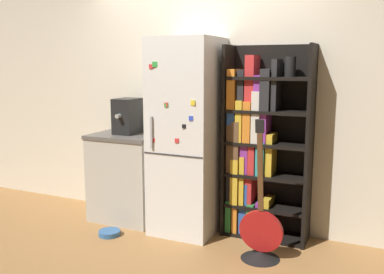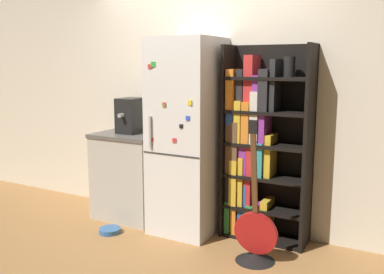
% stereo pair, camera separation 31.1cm
% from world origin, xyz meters
% --- Properties ---
extents(ground_plane, '(16.00, 16.00, 0.00)m').
position_xyz_m(ground_plane, '(0.00, 0.00, 0.00)').
color(ground_plane, '#A87542').
extents(wall_back, '(8.00, 0.05, 2.60)m').
position_xyz_m(wall_back, '(0.00, 0.47, 1.30)').
color(wall_back, beige).
rests_on(wall_back, ground_plane).
extents(refrigerator, '(0.61, 0.65, 1.91)m').
position_xyz_m(refrigerator, '(-0.00, 0.14, 0.96)').
color(refrigerator, white).
rests_on(refrigerator, ground_plane).
extents(bookshelf, '(0.81, 0.33, 1.84)m').
position_xyz_m(bookshelf, '(0.67, 0.30, 0.88)').
color(bookshelf, black).
rests_on(bookshelf, ground_plane).
extents(kitchen_counter, '(0.73, 0.58, 0.93)m').
position_xyz_m(kitchen_counter, '(-0.72, 0.17, 0.47)').
color(kitchen_counter, '#BCB7A8').
rests_on(kitchen_counter, ground_plane).
extents(espresso_machine, '(0.22, 0.34, 0.37)m').
position_xyz_m(espresso_machine, '(-0.73, 0.20, 1.12)').
color(espresso_machine, black).
rests_on(espresso_machine, kitchen_counter).
extents(guitar, '(0.38, 0.34, 1.23)m').
position_xyz_m(guitar, '(0.86, -0.21, 0.17)').
color(guitar, black).
rests_on(guitar, ground_plane).
extents(pet_bowl, '(0.21, 0.21, 0.05)m').
position_xyz_m(pet_bowl, '(-0.63, -0.32, 0.03)').
color(pet_bowl, '#3366A5').
rests_on(pet_bowl, ground_plane).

